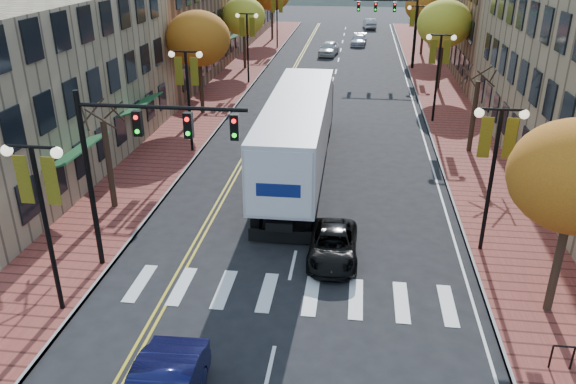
% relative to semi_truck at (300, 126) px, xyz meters
% --- Properties ---
extents(ground, '(200.00, 200.00, 0.00)m').
position_rel_semi_truck_xyz_m(ground, '(0.78, -13.88, -2.60)').
color(ground, black).
rests_on(ground, ground).
extents(sidewalk_left, '(4.00, 85.00, 0.15)m').
position_rel_semi_truck_xyz_m(sidewalk_left, '(-8.22, 18.62, -2.53)').
color(sidewalk_left, brown).
rests_on(sidewalk_left, ground).
extents(sidewalk_right, '(4.00, 85.00, 0.15)m').
position_rel_semi_truck_xyz_m(sidewalk_right, '(9.78, 18.62, -2.53)').
color(sidewalk_right, brown).
rests_on(sidewalk_right, ground).
extents(building_left_near, '(12.00, 22.00, 9.00)m').
position_rel_semi_truck_xyz_m(building_left_near, '(-16.22, -0.88, 1.90)').
color(building_left_near, '#9E8966').
rests_on(building_left_near, ground).
extents(building_left_mid, '(12.00, 24.00, 11.00)m').
position_rel_semi_truck_xyz_m(building_left_mid, '(-16.22, 22.12, 2.90)').
color(building_left_mid, brown).
rests_on(building_left_mid, ground).
extents(building_right_mid, '(15.00, 24.00, 10.00)m').
position_rel_semi_truck_xyz_m(building_right_mid, '(19.28, 28.12, 2.40)').
color(building_right_mid, brown).
rests_on(building_right_mid, ground).
extents(tree_left_a, '(0.28, 0.28, 4.20)m').
position_rel_semi_truck_xyz_m(tree_left_a, '(-8.22, -5.88, -0.35)').
color(tree_left_a, '#382619').
rests_on(tree_left_a, sidewalk_left).
extents(tree_left_b, '(4.48, 4.48, 7.21)m').
position_rel_semi_truck_xyz_m(tree_left_b, '(-8.22, 10.12, 2.84)').
color(tree_left_b, '#382619').
rests_on(tree_left_b, sidewalk_left).
extents(tree_left_c, '(4.16, 4.16, 6.69)m').
position_rel_semi_truck_xyz_m(tree_left_c, '(-8.22, 26.12, 2.45)').
color(tree_left_c, '#382619').
rests_on(tree_left_c, sidewalk_left).
extents(tree_right_b, '(0.28, 0.28, 4.20)m').
position_rel_semi_truck_xyz_m(tree_right_b, '(9.78, 4.12, -0.35)').
color(tree_right_b, '#382619').
rests_on(tree_right_b, sidewalk_right).
extents(tree_right_c, '(4.48, 4.48, 7.21)m').
position_rel_semi_truck_xyz_m(tree_right_c, '(9.78, 20.12, 2.84)').
color(tree_right_c, '#382619').
rests_on(tree_right_c, sidewalk_right).
extents(tree_right_d, '(4.35, 4.35, 7.00)m').
position_rel_semi_truck_xyz_m(tree_right_d, '(9.78, 36.12, 2.68)').
color(tree_right_d, '#382619').
rests_on(tree_right_d, sidewalk_right).
extents(lamp_left_a, '(1.96, 0.36, 6.05)m').
position_rel_semi_truck_xyz_m(lamp_left_a, '(-6.72, -13.88, 1.69)').
color(lamp_left_a, black).
rests_on(lamp_left_a, ground).
extents(lamp_left_b, '(1.96, 0.36, 6.05)m').
position_rel_semi_truck_xyz_m(lamp_left_b, '(-6.72, 2.12, 1.69)').
color(lamp_left_b, black).
rests_on(lamp_left_b, ground).
extents(lamp_left_c, '(1.96, 0.36, 6.05)m').
position_rel_semi_truck_xyz_m(lamp_left_c, '(-6.72, 20.12, 1.69)').
color(lamp_left_c, black).
rests_on(lamp_left_c, ground).
extents(lamp_left_d, '(1.96, 0.36, 6.05)m').
position_rel_semi_truck_xyz_m(lamp_left_d, '(-6.72, 38.12, 1.69)').
color(lamp_left_d, black).
rests_on(lamp_left_d, ground).
extents(lamp_right_a, '(1.96, 0.36, 6.05)m').
position_rel_semi_truck_xyz_m(lamp_right_a, '(8.28, -7.88, 1.69)').
color(lamp_right_a, black).
rests_on(lamp_right_a, ground).
extents(lamp_right_b, '(1.96, 0.36, 6.05)m').
position_rel_semi_truck_xyz_m(lamp_right_b, '(8.28, 10.12, 1.69)').
color(lamp_right_b, black).
rests_on(lamp_right_b, ground).
extents(lamp_right_c, '(1.96, 0.36, 6.05)m').
position_rel_semi_truck_xyz_m(lamp_right_c, '(8.28, 28.12, 1.69)').
color(lamp_right_c, black).
rests_on(lamp_right_c, ground).
extents(traffic_mast_near, '(6.10, 0.35, 7.00)m').
position_rel_semi_truck_xyz_m(traffic_mast_near, '(-4.70, -10.88, 2.32)').
color(traffic_mast_near, black).
rests_on(traffic_mast_near, ground).
extents(traffic_mast_far, '(6.10, 0.34, 7.00)m').
position_rel_semi_truck_xyz_m(traffic_mast_far, '(6.26, 28.12, 2.32)').
color(traffic_mast_far, black).
rests_on(traffic_mast_far, ground).
extents(semi_truck, '(2.99, 17.84, 4.46)m').
position_rel_semi_truck_xyz_m(semi_truck, '(0.00, 0.00, 0.00)').
color(semi_truck, black).
rests_on(semi_truck, ground).
extents(black_suv, '(2.00, 4.22, 1.17)m').
position_rel_semi_truck_xyz_m(black_suv, '(2.30, -9.17, -2.02)').
color(black_suv, black).
rests_on(black_suv, ground).
extents(car_far_white, '(2.33, 4.67, 1.53)m').
position_rel_semi_truck_xyz_m(car_far_white, '(-0.44, 34.61, -1.84)').
color(car_far_white, silver).
rests_on(car_far_white, ground).
extents(car_far_silver, '(2.01, 4.46, 1.27)m').
position_rel_semi_truck_xyz_m(car_far_silver, '(2.81, 41.68, -1.97)').
color(car_far_silver, '#B6B5BD').
rests_on(car_far_silver, ground).
extents(car_far_oncoming, '(2.01, 4.52, 1.44)m').
position_rel_semi_truck_xyz_m(car_far_oncoming, '(4.23, 56.23, -1.88)').
color(car_far_oncoming, '#B7B6BF').
rests_on(car_far_oncoming, ground).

